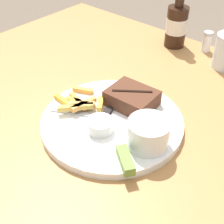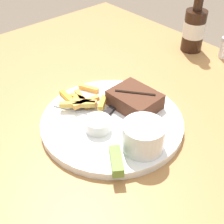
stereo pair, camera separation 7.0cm
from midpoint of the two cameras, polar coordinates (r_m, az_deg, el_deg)
The scene contains 10 objects.
dining_table at distance 0.78m, azimuth 2.59°, elevation -6.88°, with size 1.25×1.04×0.74m.
dinner_plate at distance 0.72m, azimuth 2.79°, elevation -1.92°, with size 0.33×0.33×0.02m.
steak_portion at distance 0.74m, azimuth 6.70°, elevation 2.26°, with size 0.12×0.09×0.04m.
fries_pile at distance 0.75m, azimuth -2.75°, elevation 2.09°, with size 0.13×0.12×0.02m.
coleslaw_cup at distance 0.63m, azimuth 8.95°, elevation -4.33°, with size 0.09×0.09×0.06m.
dipping_sauce_cup at distance 0.67m, azimuth 0.39°, elevation -2.30°, with size 0.06×0.06×0.03m.
pickle_spear at distance 0.60m, azimuth 4.15°, elevation -9.06°, with size 0.07×0.06×0.02m.
fork_utensil at distance 0.73m, azimuth -3.64°, elevation 0.25°, with size 0.12×0.07×0.00m.
knife_utensil at distance 0.74m, azimuth 3.25°, elevation 1.07°, with size 0.06×0.16×0.01m.
beer_bottle at distance 1.04m, azimuth 16.73°, elevation 14.46°, with size 0.07×0.07×0.21m.
Camera 2 is at (0.41, -0.36, 1.21)m, focal length 50.00 mm.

